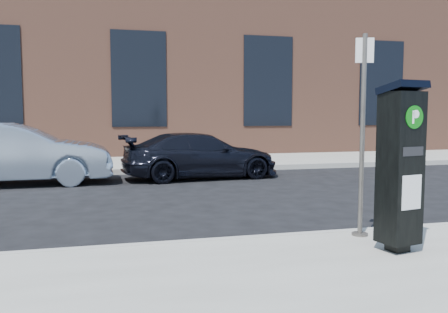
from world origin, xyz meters
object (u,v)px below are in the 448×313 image
object	(u,v)px
sign_pole	(362,137)
parking_kiosk	(400,165)
car_silver	(15,154)
car_dark	(201,155)

from	to	relation	value
sign_pole	parking_kiosk	bearing A→B (deg)	-66.88
sign_pole	car_silver	world-z (taller)	sign_pole
sign_pole	car_silver	distance (m)	8.77
parking_kiosk	car_silver	size ratio (longest dim) A/B	0.43
car_dark	car_silver	bearing A→B (deg)	85.91
parking_kiosk	sign_pole	world-z (taller)	sign_pole
parking_kiosk	car_dark	xyz separation A→B (m)	(-0.77, 7.76, -0.54)
car_silver	car_dark	xyz separation A→B (m)	(4.63, 0.10, -0.15)
car_silver	parking_kiosk	bearing A→B (deg)	-146.20
car_silver	car_dark	world-z (taller)	car_silver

